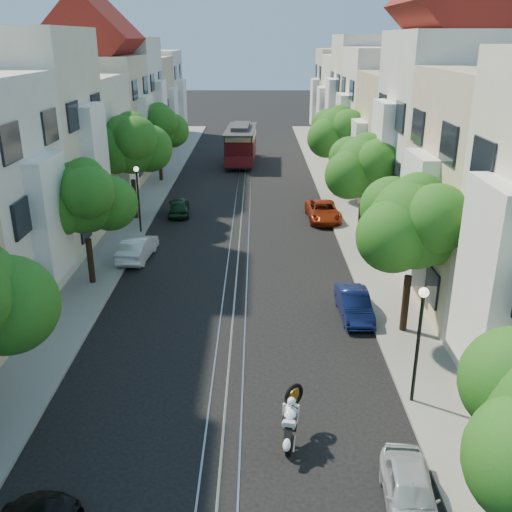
{
  "coord_description": "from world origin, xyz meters",
  "views": [
    {
      "loc": [
        1.05,
        -12.28,
        11.59
      ],
      "look_at": [
        1.02,
        12.21,
        2.2
      ],
      "focal_mm": 40.0,
      "sensor_mm": 36.0,
      "label": 1
    }
  ],
  "objects_px": {
    "lamp_west": "(138,189)",
    "cable_car": "(241,142)",
    "tree_w_c": "(131,145)",
    "tree_e_d": "(339,134)",
    "tree_e_b": "(415,225)",
    "tree_w_b": "(85,200)",
    "sportbike_rider": "(291,418)",
    "tree_w_d": "(159,127)",
    "lamp_east": "(420,329)",
    "parked_car_w_far": "(179,206)",
    "parked_car_e_far": "(323,211)",
    "tree_e_c": "(365,168)",
    "parked_car_e_mid": "(354,304)",
    "parked_car_w_mid": "(138,248)",
    "parked_car_e_near": "(410,493)"
  },
  "relations": [
    {
      "from": "tree_e_c",
      "to": "lamp_west",
      "type": "relative_size",
      "value": 1.57
    },
    {
      "from": "tree_e_b",
      "to": "parked_car_e_far",
      "type": "distance_m",
      "value": 16.45
    },
    {
      "from": "sportbike_rider",
      "to": "cable_car",
      "type": "bearing_deg",
      "value": 103.63
    },
    {
      "from": "tree_w_c",
      "to": "lamp_east",
      "type": "bearing_deg",
      "value": -57.35
    },
    {
      "from": "tree_e_b",
      "to": "lamp_east",
      "type": "xyz_separation_m",
      "value": [
        -0.96,
        -4.98,
        -1.89
      ]
    },
    {
      "from": "tree_e_b",
      "to": "tree_w_c",
      "type": "relative_size",
      "value": 0.94
    },
    {
      "from": "tree_e_b",
      "to": "parked_car_e_far",
      "type": "xyz_separation_m",
      "value": [
        -1.71,
        15.83,
        -4.11
      ]
    },
    {
      "from": "tree_w_c",
      "to": "sportbike_rider",
      "type": "relative_size",
      "value": 3.69
    },
    {
      "from": "tree_w_b",
      "to": "cable_car",
      "type": "xyz_separation_m",
      "value": [
        6.64,
        29.73,
        -2.36
      ]
    },
    {
      "from": "lamp_west",
      "to": "parked_car_e_far",
      "type": "relative_size",
      "value": 0.93
    },
    {
      "from": "tree_w_c",
      "to": "parked_car_w_far",
      "type": "bearing_deg",
      "value": 22.15
    },
    {
      "from": "lamp_east",
      "to": "tree_w_b",
      "type": "bearing_deg",
      "value": 143.42
    },
    {
      "from": "parked_car_e_near",
      "to": "parked_car_e_far",
      "type": "distance_m",
      "value": 25.5
    },
    {
      "from": "tree_e_c",
      "to": "parked_car_e_far",
      "type": "distance_m",
      "value": 6.49
    },
    {
      "from": "tree_w_d",
      "to": "parked_car_e_near",
      "type": "relative_size",
      "value": 1.95
    },
    {
      "from": "tree_w_b",
      "to": "sportbike_rider",
      "type": "relative_size",
      "value": 3.26
    },
    {
      "from": "tree_e_c",
      "to": "tree_w_c",
      "type": "relative_size",
      "value": 0.92
    },
    {
      "from": "tree_e_d",
      "to": "lamp_west",
      "type": "xyz_separation_m",
      "value": [
        -13.56,
        -8.98,
        -2.02
      ]
    },
    {
      "from": "tree_e_d",
      "to": "lamp_west",
      "type": "relative_size",
      "value": 1.65
    },
    {
      "from": "parked_car_e_mid",
      "to": "parked_car_e_far",
      "type": "height_order",
      "value": "parked_car_e_far"
    },
    {
      "from": "tree_w_b",
      "to": "cable_car",
      "type": "height_order",
      "value": "tree_w_b"
    },
    {
      "from": "sportbike_rider",
      "to": "tree_e_d",
      "type": "bearing_deg",
      "value": 89.96
    },
    {
      "from": "tree_e_d",
      "to": "tree_e_b",
      "type": "bearing_deg",
      "value": -90.0
    },
    {
      "from": "tree_w_c",
      "to": "cable_car",
      "type": "bearing_deg",
      "value": 70.48
    },
    {
      "from": "tree_w_b",
      "to": "cable_car",
      "type": "distance_m",
      "value": 30.55
    },
    {
      "from": "tree_w_b",
      "to": "lamp_east",
      "type": "distance_m",
      "value": 16.81
    },
    {
      "from": "tree_w_d",
      "to": "sportbike_rider",
      "type": "distance_m",
      "value": 35.43
    },
    {
      "from": "cable_car",
      "to": "parked_car_e_far",
      "type": "relative_size",
      "value": 2.02
    },
    {
      "from": "lamp_west",
      "to": "tree_e_b",
      "type": "bearing_deg",
      "value": -43.85
    },
    {
      "from": "tree_e_b",
      "to": "lamp_west",
      "type": "bearing_deg",
      "value": 136.15
    },
    {
      "from": "tree_w_b",
      "to": "lamp_west",
      "type": "distance_m",
      "value": 8.22
    },
    {
      "from": "tree_e_b",
      "to": "cable_car",
      "type": "bearing_deg",
      "value": 102.6
    },
    {
      "from": "tree_w_d",
      "to": "cable_car",
      "type": "relative_size",
      "value": 0.72
    },
    {
      "from": "tree_e_c",
      "to": "parked_car_e_mid",
      "type": "height_order",
      "value": "tree_e_c"
    },
    {
      "from": "tree_w_c",
      "to": "cable_car",
      "type": "xyz_separation_m",
      "value": [
        6.64,
        18.73,
        -3.03
      ]
    },
    {
      "from": "lamp_west",
      "to": "cable_car",
      "type": "height_order",
      "value": "lamp_west"
    },
    {
      "from": "tree_e_c",
      "to": "tree_w_d",
      "type": "relative_size",
      "value": 1.0
    },
    {
      "from": "tree_w_b",
      "to": "lamp_east",
      "type": "xyz_separation_m",
      "value": [
        13.44,
        -9.98,
        -1.55
      ]
    },
    {
      "from": "tree_w_b",
      "to": "sportbike_rider",
      "type": "height_order",
      "value": "tree_w_b"
    },
    {
      "from": "lamp_west",
      "to": "tree_e_d",
      "type": "bearing_deg",
      "value": 33.5
    },
    {
      "from": "cable_car",
      "to": "parked_car_e_far",
      "type": "xyz_separation_m",
      "value": [
        6.05,
        -18.89,
        -1.42
      ]
    },
    {
      "from": "cable_car",
      "to": "parked_car_w_mid",
      "type": "distance_m",
      "value": 26.69
    },
    {
      "from": "tree_e_c",
      "to": "parked_car_e_mid",
      "type": "relative_size",
      "value": 1.82
    },
    {
      "from": "tree_w_c",
      "to": "parked_car_w_far",
      "type": "xyz_separation_m",
      "value": [
        2.74,
        1.12,
        -4.46
      ]
    },
    {
      "from": "tree_e_c",
      "to": "parked_car_w_mid",
      "type": "distance_m",
      "value": 13.67
    },
    {
      "from": "tree_w_c",
      "to": "lamp_west",
      "type": "bearing_deg",
      "value": -74.25
    },
    {
      "from": "lamp_east",
      "to": "tree_w_c",
      "type": "bearing_deg",
      "value": 122.65
    },
    {
      "from": "tree_e_d",
      "to": "parked_car_w_mid",
      "type": "xyz_separation_m",
      "value": [
        -12.86,
        -13.43,
        -4.22
      ]
    },
    {
      "from": "tree_e_c",
      "to": "tree_w_d",
      "type": "bearing_deg",
      "value": 131.99
    },
    {
      "from": "parked_car_e_near",
      "to": "parked_car_w_mid",
      "type": "xyz_separation_m",
      "value": [
        -10.63,
        18.23,
        0.08
      ]
    }
  ]
}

